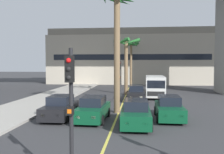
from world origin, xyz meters
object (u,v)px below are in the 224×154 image
at_px(car_queue_fourth, 136,94).
at_px(palm_tree_far_median, 117,18).
at_px(car_queue_second, 169,108).
at_px(traffic_light_median_far, 120,74).
at_px(palm_tree_mid_median, 131,51).
at_px(car_queue_fifth, 60,108).
at_px(car_queue_front, 136,114).
at_px(delivery_van, 155,86).
at_px(palm_tree_near_median, 126,50).
at_px(traffic_light_median_near, 71,100).
at_px(car_queue_third, 93,109).

distance_m(car_queue_fourth, palm_tree_far_median, 9.25).
bearing_deg(car_queue_second, traffic_light_median_far, 117.33).
bearing_deg(palm_tree_mid_median, car_queue_fifth, -99.13).
height_order(car_queue_front, delivery_van, delivery_van).
distance_m(car_queue_front, palm_tree_mid_median, 27.18).
xyz_separation_m(palm_tree_near_median, palm_tree_mid_median, (0.22, 11.59, 0.46)).
bearing_deg(delivery_van, car_queue_fourth, -128.51).
relative_size(car_queue_front, palm_tree_near_median, 0.60).
relative_size(car_queue_second, car_queue_fifth, 0.99).
distance_m(delivery_van, traffic_light_median_near, 21.35).
xyz_separation_m(car_queue_third, traffic_light_median_far, (1.12, 8.49, 1.99)).
distance_m(car_queue_third, traffic_light_median_near, 9.51).
relative_size(car_queue_second, traffic_light_median_near, 0.98).
xyz_separation_m(car_queue_front, palm_tree_mid_median, (-1.14, 26.67, 5.11)).
bearing_deg(traffic_light_median_far, car_queue_front, -79.94).
bearing_deg(car_queue_front, delivery_van, 81.40).
bearing_deg(car_queue_third, car_queue_second, 10.10).
distance_m(car_queue_third, car_queue_fourth, 9.58).
distance_m(traffic_light_median_far, palm_tree_mid_median, 17.29).
distance_m(delivery_van, palm_tree_near_median, 5.69).
height_order(car_queue_third, delivery_van, delivery_van).
relative_size(delivery_van, palm_tree_near_median, 0.77).
xyz_separation_m(delivery_van, palm_tree_far_median, (-3.47, -9.02, 5.90)).
distance_m(palm_tree_mid_median, palm_tree_far_median, 22.81).
height_order(traffic_light_median_far, palm_tree_near_median, palm_tree_near_median).
bearing_deg(palm_tree_mid_median, car_queue_front, -87.55).
distance_m(car_queue_second, palm_tree_near_median, 14.26).
height_order(car_queue_third, palm_tree_near_median, palm_tree_near_median).
height_order(car_queue_second, palm_tree_near_median, palm_tree_near_median).
xyz_separation_m(car_queue_front, traffic_light_median_near, (-1.79, -8.06, 1.99)).
bearing_deg(delivery_van, traffic_light_median_near, -100.12).
bearing_deg(traffic_light_median_far, palm_tree_far_median, -88.01).
bearing_deg(palm_tree_near_median, car_queue_front, -84.84).
bearing_deg(delivery_van, car_queue_third, -112.20).
relative_size(car_queue_fourth, traffic_light_median_near, 0.98).
height_order(car_queue_second, traffic_light_median_near, traffic_light_median_near).
bearing_deg(car_queue_front, traffic_light_median_near, -102.53).
bearing_deg(car_queue_fifth, car_queue_front, -16.05).
relative_size(car_queue_front, delivery_van, 0.78).
xyz_separation_m(car_queue_second, traffic_light_median_near, (-4.00, -10.14, 1.99)).
bearing_deg(delivery_van, car_queue_fifth, -122.01).
height_order(car_queue_third, traffic_light_median_far, traffic_light_median_far).
bearing_deg(car_queue_third, palm_tree_mid_median, 86.20).
distance_m(car_queue_second, car_queue_fourth, 8.59).
relative_size(car_queue_fourth, delivery_van, 0.77).
bearing_deg(car_queue_third, palm_tree_far_median, 64.09).
relative_size(car_queue_second, palm_tree_mid_median, 0.56).
xyz_separation_m(traffic_light_median_near, palm_tree_mid_median, (0.65, 34.72, 3.12)).
relative_size(palm_tree_mid_median, palm_tree_far_median, 0.79).
bearing_deg(car_queue_front, car_queue_third, 157.38).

